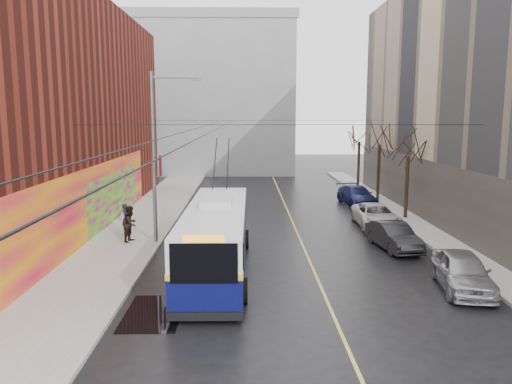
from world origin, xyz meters
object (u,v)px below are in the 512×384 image
tree_mid (380,135)px  parked_car_b (394,236)px  tree_near (409,144)px  parked_car_d (357,195)px  trolleybus (216,237)px  pedestrian_b (131,224)px  following_car (221,207)px  streetlight_pole (156,153)px  tree_far (360,133)px  pedestrian_a (126,219)px  parked_car_a (462,271)px  parked_car_c (376,216)px

tree_mid → parked_car_b: 15.26m
tree_near → parked_car_d: size_ratio=1.30×
trolleybus → tree_near: bearing=42.8°
tree_mid → trolleybus: tree_mid is taller
tree_near → parked_car_d: (-2.00, 5.47, -4.26)m
parked_car_d → pedestrian_b: bearing=-150.1°
following_car → streetlight_pole: bearing=-120.0°
tree_mid → parked_car_b: (-2.94, -14.26, -4.56)m
streetlight_pole → tree_far: streetlight_pole is taller
tree_mid → following_car: bearing=-152.3°
tree_mid → parked_car_d: (-2.00, -1.53, -4.54)m
trolleybus → pedestrian_a: 8.52m
parked_car_d → pedestrian_a: pedestrian_a is taller
tree_near → parked_car_a: (-2.00, -13.28, -4.22)m
tree_near → following_car: tree_near is taller
parked_car_b → tree_mid: bearing=69.6°
tree_near → tree_mid: tree_mid is taller
tree_near → tree_far: tree_far is taller
tree_far → trolleybus: bearing=-115.5°
streetlight_pole → trolleybus: (3.34, -4.70, -3.29)m
tree_far → trolleybus: (-11.80, -24.70, -3.59)m
tree_near → parked_car_d: tree_near is taller
parked_car_a → tree_near: bearing=90.0°
parked_car_a → parked_car_b: 6.09m
streetlight_pole → pedestrian_b: streetlight_pole is taller
following_car → pedestrian_a: 7.07m
streetlight_pole → pedestrian_a: streetlight_pole is taller
tree_far → parked_car_b: (-2.94, -21.26, -4.45)m
parked_car_a → following_car: bearing=134.7°
tree_near → pedestrian_a: tree_near is taller
streetlight_pole → pedestrian_b: size_ratio=4.69×
parked_car_c → following_car: (-9.63, 2.77, 0.07)m
tree_far → parked_car_a: tree_far is taller
tree_far → tree_mid: bearing=-90.0°
tree_mid → parked_car_a: tree_mid is taller
trolleybus → parked_car_d: size_ratio=2.41×
streetlight_pole → tree_far: bearing=52.9°
trolleybus → parked_car_b: 9.54m
tree_far → parked_car_d: tree_far is taller
trolleybus → parked_car_d: (9.80, 16.17, -0.84)m
tree_near → pedestrian_b: (-16.62, -5.96, -3.87)m
streetlight_pole → parked_car_b: 12.95m
pedestrian_a → pedestrian_b: 1.87m
tree_mid → parked_car_d: size_ratio=1.36×
tree_mid → parked_car_c: (-2.51, -9.15, -4.55)m
parked_car_b → parked_car_d: size_ratio=0.85×
parked_car_a → following_car: size_ratio=0.99×
following_car → tree_mid: bearing=22.0°
following_car → pedestrian_b: pedestrian_b is taller
tree_mid → pedestrian_a: tree_mid is taller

